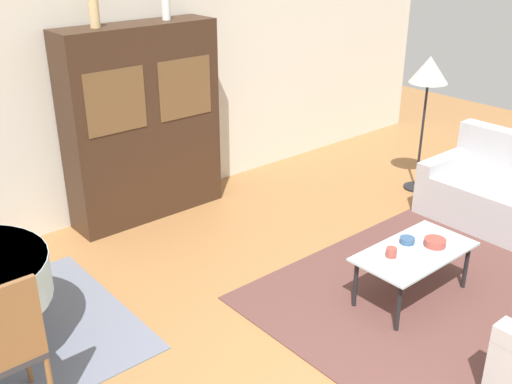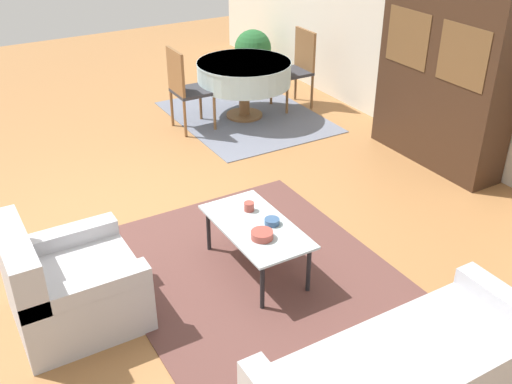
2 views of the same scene
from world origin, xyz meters
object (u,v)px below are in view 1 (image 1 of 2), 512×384
Objects in this scene: vase_short at (166,8)px; dining_chair_near at (2,346)px; bowl_small at (407,240)px; display_cabinet at (143,124)px; vase_tall at (94,11)px; floor_lamp at (429,75)px; coffee_table at (415,255)px; cup at (391,252)px; bowl at (435,242)px.

dining_chair_near is at bearing -141.04° from vase_short.
display_cabinet is at bearing 107.60° from bowl_small.
dining_chair_near is at bearing -131.03° from vase_tall.
bowl_small is at bearing -147.03° from floor_lamp.
vase_short is at bearing 0.15° from display_cabinet.
cup reaches higher than coffee_table.
floor_lamp is 7.01× the size of vase_short.
dining_chair_near is 3.45× the size of vase_tall.
bowl_small is (3.05, -0.62, -0.12)m from dining_chair_near.
display_cabinet is 16.02× the size of bowl_small.
dining_chair_near is 4.66× the size of vase_short.
bowl_small is 3.18m from vase_short.
floor_lamp is (2.72, -1.47, 0.35)m from display_cabinet.
vase_tall is at bearing 154.75° from floor_lamp.
dining_chair_near reaches higher than coffee_table.
floor_lamp is 2.38m from bowl.
vase_short is (2.55, 2.06, 1.51)m from dining_chair_near.
bowl_small is at bearing 66.64° from coffee_table.
coffee_table is at bearing 163.70° from bowl.
bowl_small is at bearing -11.51° from dining_chair_near.
bowl is 3.58m from vase_tall.
coffee_table is 2.97m from display_cabinet.
display_cabinet is 2.84m from cup.
cup is 0.43m from bowl.
dining_chair_near reaches higher than bowl_small.
vase_tall is (-1.39, 2.86, 1.66)m from bowl.
display_cabinet is at bearing 151.59° from floor_lamp.
bowl is 0.80× the size of vase_short.
dining_chair_near reaches higher than cup.
display_cabinet reaches higher than floor_lamp.
cup is (-2.15, -1.27, -0.86)m from floor_lamp.
dining_chair_near is (-3.00, 0.74, 0.19)m from coffee_table.
cup is 0.28m from bowl_small.
floor_lamp is (4.92, 0.59, 0.76)m from dining_chair_near.
dining_chair_near is (-2.20, -2.06, -0.41)m from display_cabinet.
coffee_table is at bearing -113.36° from bowl_small.
dining_chair_near is at bearing 168.49° from bowl_small.
bowl is 0.22m from bowl_small.
display_cabinet is 11.22× the size of bowl.
dining_chair_near is 2.85m from cup.
display_cabinet is at bearing 101.81° from cup.
vase_tall is 1.35× the size of vase_short.
bowl is (0.19, -0.05, 0.07)m from coffee_table.
vase_tall reaches higher than vase_short.
bowl is (0.99, -2.86, -0.52)m from display_cabinet.
vase_tall is (-0.97, 2.74, 1.65)m from cup.
display_cabinet is (-0.80, 2.80, 0.59)m from coffee_table.
coffee_table is 0.15m from bowl_small.
dining_chair_near is 0.66× the size of floor_lamp.
floor_lamp is 12.51× the size of bowl_small.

